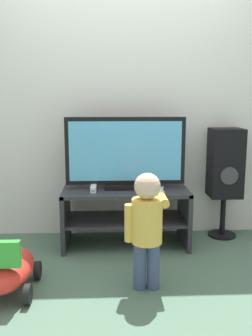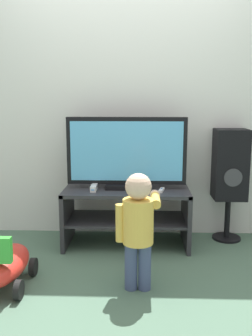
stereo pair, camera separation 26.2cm
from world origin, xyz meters
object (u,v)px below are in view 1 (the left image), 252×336
at_px(child, 147,221).
at_px(speaker_tower, 225,166).
at_px(ride_on_toy, 9,269).
at_px(remote_primary, 161,189).
at_px(game_console, 93,188).
at_px(television, 125,154).

xyz_separation_m(child, speaker_tower, (0.82, 0.96, 0.20)).
relative_size(speaker_tower, ride_on_toy, 1.66).
relative_size(remote_primary, speaker_tower, 0.13).
bearing_deg(speaker_tower, remote_primary, -159.12).
height_order(game_console, ride_on_toy, game_console).
bearing_deg(child, television, 97.62).
bearing_deg(child, ride_on_toy, -178.95).
relative_size(game_console, ride_on_toy, 0.32).
bearing_deg(game_console, ride_on_toy, -125.60).
xyz_separation_m(speaker_tower, ride_on_toy, (-1.76, -0.97, -0.52)).
distance_m(game_console, speaker_tower, 1.24).
distance_m(game_console, ride_on_toy, 1.01).
distance_m(speaker_tower, ride_on_toy, 2.08).
bearing_deg(game_console, remote_primary, -2.92).
bearing_deg(television, ride_on_toy, -134.47).
xyz_separation_m(game_console, child, (0.39, -0.75, -0.06)).
relative_size(game_console, child, 0.24).
bearing_deg(speaker_tower, television, -171.85).
bearing_deg(remote_primary, television, 160.65).
xyz_separation_m(game_console, ride_on_toy, (-0.55, -0.76, -0.37)).
height_order(television, ride_on_toy, television).
height_order(game_console, remote_primary, game_console).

